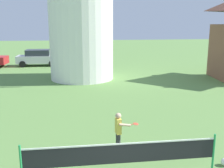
# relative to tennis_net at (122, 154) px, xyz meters

# --- Properties ---
(tennis_net) EXTENTS (5.38, 0.06, 1.10)m
(tennis_net) POSITION_rel_tennis_net_xyz_m (0.00, 0.00, 0.00)
(tennis_net) COLOR #238E4C
(tennis_net) RESTS_ON ground_plane
(player_far) EXTENTS (0.77, 0.44, 1.29)m
(player_far) POSITION_rel_tennis_net_xyz_m (0.18, 1.62, 0.04)
(player_far) COLOR #333338
(player_far) RESTS_ON ground_plane
(parked_car_silver) EXTENTS (3.99, 1.89, 1.56)m
(parked_car_silver) POSITION_rel_tennis_net_xyz_m (-4.78, 20.40, 0.12)
(parked_car_silver) COLOR silver
(parked_car_silver) RESTS_ON ground_plane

